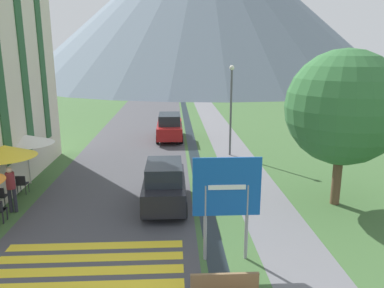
# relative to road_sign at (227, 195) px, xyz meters

# --- Properties ---
(ground_plane) EXTENTS (160.00, 160.00, 0.00)m
(ground_plane) POSITION_rel_road_sign_xyz_m (-1.46, 15.75, -2.02)
(ground_plane) COLOR #3D6033
(road) EXTENTS (6.40, 60.00, 0.01)m
(road) POSITION_rel_road_sign_xyz_m (-3.96, 25.75, -2.01)
(road) COLOR #424247
(road) RESTS_ON ground_plane
(footpath) EXTENTS (2.20, 60.00, 0.01)m
(footpath) POSITION_rel_road_sign_xyz_m (2.14, 25.75, -2.01)
(footpath) COLOR slate
(footpath) RESTS_ON ground_plane
(drainage_channel) EXTENTS (0.60, 60.00, 0.00)m
(drainage_channel) POSITION_rel_road_sign_xyz_m (-0.26, 25.75, -2.02)
(drainage_channel) COLOR black
(drainage_channel) RESTS_ON ground_plane
(crosswalk_marking) EXTENTS (5.44, 2.54, 0.01)m
(crosswalk_marking) POSITION_rel_road_sign_xyz_m (-3.96, -0.10, -2.01)
(crosswalk_marking) COLOR yellow
(crosswalk_marking) RESTS_ON ground_plane
(mountain_distant) EXTENTS (76.16, 76.16, 32.72)m
(mountain_distant) POSITION_rel_road_sign_xyz_m (5.31, 73.59, 14.34)
(mountain_distant) COLOR slate
(mountain_distant) RESTS_ON ground_plane
(road_sign) EXTENTS (1.94, 0.11, 3.11)m
(road_sign) POSITION_rel_road_sign_xyz_m (0.00, 0.00, 0.00)
(road_sign) COLOR gray
(road_sign) RESTS_ON ground_plane
(parked_car_near) EXTENTS (1.70, 3.85, 1.82)m
(parked_car_near) POSITION_rel_road_sign_xyz_m (-1.86, 4.03, -1.11)
(parked_car_near) COLOR black
(parked_car_near) RESTS_ON ground_plane
(parked_car_far) EXTENTS (1.80, 4.36, 1.82)m
(parked_car_far) POSITION_rel_road_sign_xyz_m (-1.75, 15.81, -1.11)
(parked_car_far) COLOR #A31919
(parked_car_far) RESTS_ON ground_plane
(cafe_chair_middle) EXTENTS (0.40, 0.40, 0.85)m
(cafe_chair_middle) POSITION_rel_road_sign_xyz_m (-8.26, 4.18, -1.51)
(cafe_chair_middle) COLOR #232328
(cafe_chair_middle) RESTS_ON ground_plane
(cafe_chair_far_right) EXTENTS (0.40, 0.40, 0.85)m
(cafe_chair_far_right) POSITION_rel_road_sign_xyz_m (-7.99, 5.61, -1.51)
(cafe_chair_far_right) COLOR #232328
(cafe_chair_far_right) RESTS_ON ground_plane
(cafe_umbrella_middle_yellow) EXTENTS (2.40, 2.40, 2.42)m
(cafe_umbrella_middle_yellow) POSITION_rel_road_sign_xyz_m (-8.09, 4.62, 0.17)
(cafe_umbrella_middle_yellow) COLOR #B7B2A8
(cafe_umbrella_middle_yellow) RESTS_ON ground_plane
(cafe_umbrella_rear_white) EXTENTS (2.45, 2.45, 2.32)m
(cafe_umbrella_rear_white) POSITION_rel_road_sign_xyz_m (-8.15, 6.99, 0.10)
(cafe_umbrella_rear_white) COLOR #B7B2A8
(cafe_umbrella_rear_white) RESTS_ON ground_plane
(person_standing_terrace) EXTENTS (0.32, 0.32, 1.78)m
(person_standing_terrace) POSITION_rel_road_sign_xyz_m (-7.62, 3.75, -0.98)
(person_standing_terrace) COLOR #282833
(person_standing_terrace) RESTS_ON ground_plane
(person_seated_far) EXTENTS (0.32, 0.32, 1.21)m
(person_seated_far) POSITION_rel_road_sign_xyz_m (-8.33, 5.37, -1.35)
(person_seated_far) COLOR #282833
(person_seated_far) RESTS_ON ground_plane
(streetlamp) EXTENTS (0.28, 0.28, 5.24)m
(streetlamp) POSITION_rel_road_sign_xyz_m (1.85, 11.48, 1.08)
(streetlamp) COLOR #515156
(streetlamp) RESTS_ON ground_plane
(tree_by_path) EXTENTS (4.40, 4.40, 6.11)m
(tree_by_path) POSITION_rel_road_sign_xyz_m (4.98, 3.93, 1.88)
(tree_by_path) COLOR brown
(tree_by_path) RESTS_ON ground_plane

